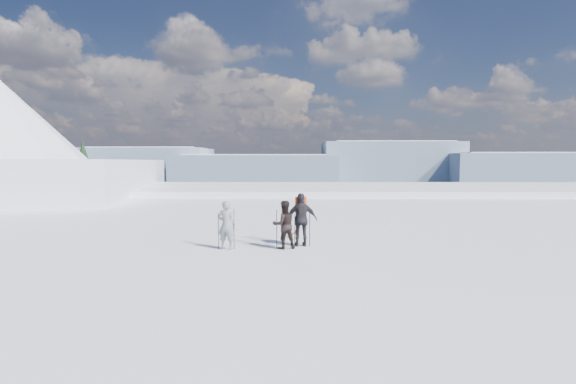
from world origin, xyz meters
The scene contains 9 objects.
lake_basin centered at (0.00, 30.00, -6.50)m, with size 820.00×820.00×71.62m.
far_mountain_range centered at (29.60, 454.78, -7.19)m, with size 770.00×110.00×53.00m.
near_ridge centered at (-26.60, 29.36, -3.48)m, with size 31.37×35.68×25.62m.
skier_grey centered at (-4.16, 1.87, 0.81)m, with size 0.59×0.39×1.62m, color gray.
skier_dark centered at (-2.27, 1.98, 0.80)m, with size 0.78×0.61×1.60m, color black.
skier_pack centered at (-1.68, 2.44, 0.91)m, with size 1.06×0.44×1.81m, color black.
backpack centered at (-1.70, 2.69, 2.09)m, with size 0.39×0.22×0.56m, color #EB5616.
ski_poles centered at (-2.72, 2.03, 0.61)m, with size 3.04×0.59×1.33m.
skis_loose centered at (-1.88, 4.97, 0.01)m, with size 0.50×1.70×0.03m.
Camera 1 is at (-1.93, -12.72, 2.91)m, focal length 28.00 mm.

